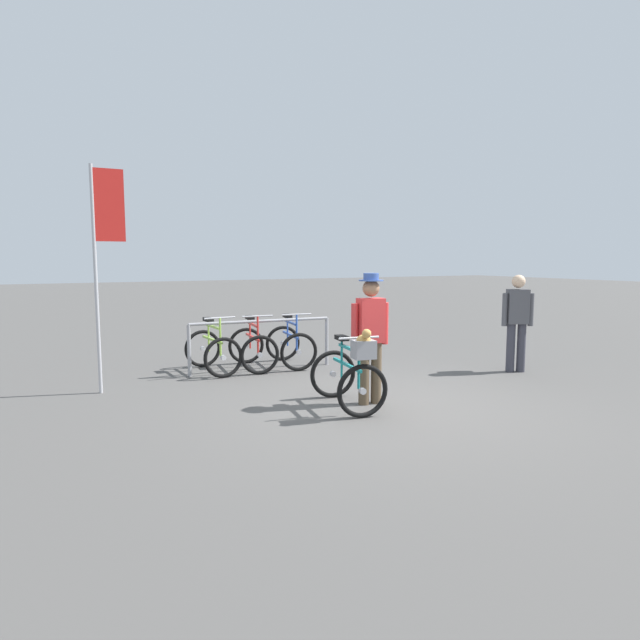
% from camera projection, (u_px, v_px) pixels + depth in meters
% --- Properties ---
extents(ground_plane, '(80.00, 80.00, 0.00)m').
position_uv_depth(ground_plane, '(384.00, 405.00, 7.12)').
color(ground_plane, '#514F4C').
extents(bike_rack_rail, '(2.50, 0.23, 0.88)m').
position_uv_depth(bike_rack_rail, '(261.00, 333.00, 9.27)').
color(bike_rack_rail, '#99999E').
rests_on(bike_rack_rail, ground).
extents(racked_bike_lime, '(0.71, 1.12, 0.97)m').
position_uv_depth(racked_bike_lime, '(213.00, 351.00, 9.14)').
color(racked_bike_lime, black).
rests_on(racked_bike_lime, ground).
extents(racked_bike_red, '(0.79, 1.18, 0.97)m').
position_uv_depth(racked_bike_red, '(253.00, 348.00, 9.42)').
color(racked_bike_red, black).
rests_on(racked_bike_red, ground).
extents(racked_bike_blue, '(0.81, 1.19, 0.97)m').
position_uv_depth(racked_bike_blue, '(290.00, 345.00, 9.70)').
color(racked_bike_blue, black).
rests_on(racked_bike_blue, ground).
extents(featured_bicycle, '(0.82, 1.24, 1.09)m').
position_uv_depth(featured_bicycle, '(350.00, 372.00, 6.87)').
color(featured_bicycle, black).
rests_on(featured_bicycle, ground).
extents(person_with_featured_bike, '(0.53, 0.32, 1.72)m').
position_uv_depth(person_with_featured_bike, '(370.00, 333.00, 7.09)').
color(person_with_featured_bike, brown).
rests_on(person_with_featured_bike, ground).
extents(pedestrian_with_backpack, '(0.48, 0.43, 1.64)m').
position_uv_depth(pedestrian_with_backpack, '(517.00, 317.00, 9.14)').
color(pedestrian_with_backpack, '#383842').
rests_on(pedestrian_with_backpack, ground).
extents(banner_flag, '(0.45, 0.05, 3.20)m').
position_uv_depth(banner_flag, '(104.00, 236.00, 7.57)').
color(banner_flag, '#B2B2B7').
rests_on(banner_flag, ground).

